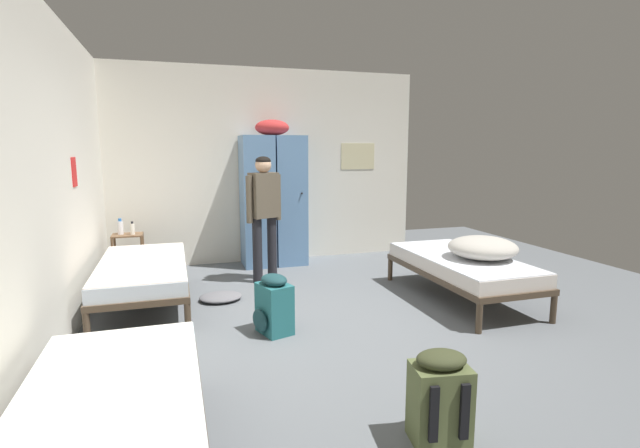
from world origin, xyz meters
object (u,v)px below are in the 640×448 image
object	(u,v)px
bed_left_rear	(143,271)
backpack_teal	(273,306)
bedding_heap	(483,248)
person_traveler	(264,207)
water_bottle	(120,227)
locker_bank	(273,198)
backpack_olive	(439,398)
bed_right	(461,266)
shelf_unit	(128,251)
clothes_pile_grey	(221,297)
bed_left_front	(109,418)
lotion_bottle	(132,229)

from	to	relation	value
bed_left_rear	backpack_teal	distance (m)	1.65
bedding_heap	person_traveler	xyz separation A→B (m)	(-2.10, 1.53, 0.34)
water_bottle	backpack_teal	size ratio (longest dim) A/B	0.38
locker_bank	backpack_olive	xyz separation A→B (m)	(0.03, -4.41, -0.71)
locker_bank	bedding_heap	xyz separation A→B (m)	(1.81, -2.36, -0.36)
bed_right	backpack_teal	bearing A→B (deg)	-171.03
bed_left_rear	bedding_heap	bearing A→B (deg)	-15.39
backpack_olive	bed_right	bearing A→B (deg)	53.54
shelf_unit	clothes_pile_grey	distance (m)	1.73
person_traveler	clothes_pile_grey	xyz separation A→B (m)	(-0.62, -0.63, -0.91)
locker_bank	bed_left_rear	xyz separation A→B (m)	(-1.71, -1.39, -0.59)
bed_left_rear	backpack_olive	distance (m)	3.49
locker_bank	bed_left_rear	distance (m)	2.28
water_bottle	backpack_olive	distance (m)	4.80
shelf_unit	backpack_olive	size ratio (longest dim) A/B	1.04
bed_right	bed_left_front	bearing A→B (deg)	-148.42
bed_left_front	person_traveler	world-z (taller)	person_traveler
locker_bank	bedding_heap	size ratio (longest dim) A/B	2.81
backpack_olive	person_traveler	bearing A→B (deg)	95.21
shelf_unit	bed_right	size ratio (longest dim) A/B	0.30
shelf_unit	bed_left_rear	size ratio (longest dim) A/B	0.30
bed_right	person_traveler	bearing A→B (deg)	144.94
shelf_unit	water_bottle	distance (m)	0.33
bed_left_rear	lotion_bottle	xyz separation A→B (m)	(-0.18, 1.23, 0.27)
person_traveler	water_bottle	distance (m)	1.92
bed_right	water_bottle	xyz separation A→B (m)	(-3.70, 2.11, 0.28)
lotion_bottle	backpack_teal	size ratio (longest dim) A/B	0.31
person_traveler	locker_bank	bearing A→B (deg)	70.73
shelf_unit	clothes_pile_grey	xyz separation A→B (m)	(1.05, -1.35, -0.31)
locker_bank	bed_left_front	size ratio (longest dim) A/B	1.09
bedding_heap	lotion_bottle	xyz separation A→B (m)	(-3.70, 2.20, 0.04)
lotion_bottle	backpack_olive	size ratio (longest dim) A/B	0.31
bed_left_rear	bed_left_front	bearing A→B (deg)	-90.00
lotion_bottle	backpack_teal	bearing A→B (deg)	-60.61
lotion_bottle	backpack_teal	xyz separation A→B (m)	(1.35, -2.39, -0.39)
locker_bank	backpack_teal	size ratio (longest dim) A/B	3.76
shelf_unit	bed_left_front	size ratio (longest dim) A/B	0.30
clothes_pile_grey	bed_right	bearing A→B (deg)	-15.98
person_traveler	water_bottle	xyz separation A→B (m)	(-1.75, 0.73, -0.29)
person_traveler	lotion_bottle	size ratio (longest dim) A/B	9.22
lotion_bottle	clothes_pile_grey	bearing A→B (deg)	-53.27
lotion_bottle	bed_left_front	bearing A→B (deg)	-87.50
water_bottle	backpack_olive	bearing A→B (deg)	-64.28
person_traveler	lotion_bottle	bearing A→B (deg)	157.17
bedding_heap	backpack_olive	size ratio (longest dim) A/B	1.34
person_traveler	water_bottle	world-z (taller)	person_traveler
bed_left_rear	water_bottle	world-z (taller)	water_bottle
bedding_heap	bed_left_front	bearing A→B (deg)	-151.45
water_bottle	backpack_teal	bearing A→B (deg)	-58.59
person_traveler	backpack_teal	size ratio (longest dim) A/B	2.87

